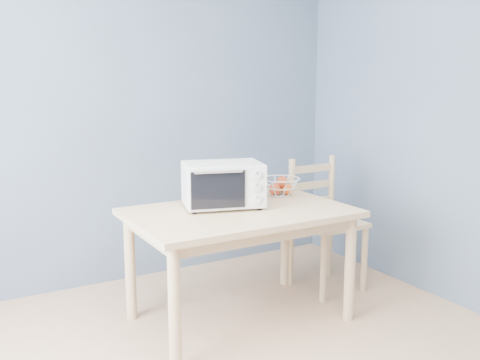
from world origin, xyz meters
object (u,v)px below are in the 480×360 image
dining_table (240,225)px  toaster_oven (220,184)px  dining_chair (324,225)px  fruit_basket (280,186)px

dining_table → toaster_oven: (-0.08, 0.12, 0.26)m
dining_table → toaster_oven: size_ratio=2.43×
toaster_oven → dining_chair: size_ratio=0.58×
dining_chair → dining_table: bearing=-168.0°
dining_chair → fruit_basket: bearing=175.7°
toaster_oven → dining_chair: (0.94, 0.08, -0.42)m
toaster_oven → dining_chair: bearing=21.2°
dining_table → fruit_basket: size_ratio=4.01×
dining_table → toaster_oven: 0.29m
toaster_oven → fruit_basket: 0.56m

